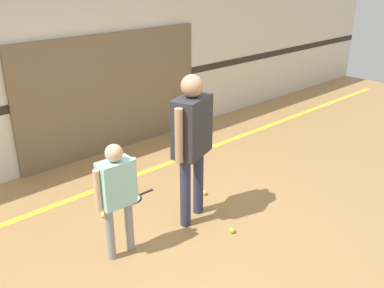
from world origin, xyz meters
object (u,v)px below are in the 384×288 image
at_px(tennis_ball_near_instructor, 232,230).
at_px(racket_spare_on_floor, 132,198).
at_px(tennis_ball_stray_right, 104,215).
at_px(tennis_ball_stray_left, 204,193).
at_px(person_instructor, 192,134).
at_px(person_student_left, 117,189).
at_px(tennis_ball_by_spare_racket, 128,189).

bearing_deg(tennis_ball_near_instructor, racket_spare_on_floor, 106.45).
bearing_deg(tennis_ball_stray_right, racket_spare_on_floor, 16.22).
bearing_deg(tennis_ball_stray_left, tennis_ball_stray_right, 161.99).
xyz_separation_m(person_instructor, person_student_left, (-1.01, -0.01, -0.31)).
bearing_deg(tennis_ball_stray_left, person_instructor, -148.41).
distance_m(person_student_left, tennis_ball_stray_right, 1.06).
xyz_separation_m(person_instructor, racket_spare_on_floor, (-0.28, 0.86, -1.07)).
bearing_deg(tennis_ball_stray_left, tennis_ball_by_spare_racket, 132.60).
height_order(person_student_left, tennis_ball_by_spare_racket, person_student_left).
bearing_deg(tennis_ball_stray_right, person_student_left, -106.94).
xyz_separation_m(racket_spare_on_floor, tennis_ball_near_instructor, (0.41, -1.40, 0.02)).
bearing_deg(tennis_ball_near_instructor, person_student_left, 155.28).
distance_m(tennis_ball_by_spare_racket, tennis_ball_stray_left, 1.03).
height_order(racket_spare_on_floor, tennis_ball_near_instructor, tennis_ball_near_instructor).
xyz_separation_m(tennis_ball_stray_left, tennis_ball_stray_right, (-1.27, 0.41, 0.00)).
bearing_deg(person_student_left, tennis_ball_by_spare_racket, 54.80).
relative_size(racket_spare_on_floor, tennis_ball_near_instructor, 7.74).
height_order(racket_spare_on_floor, tennis_ball_by_spare_racket, tennis_ball_by_spare_racket).
height_order(person_student_left, racket_spare_on_floor, person_student_left).
height_order(tennis_ball_near_instructor, tennis_ball_by_spare_racket, same).
distance_m(person_instructor, tennis_ball_by_spare_racket, 1.50).
distance_m(person_student_left, tennis_ball_by_spare_racket, 1.52).
relative_size(person_instructor, tennis_ball_by_spare_racket, 26.54).
relative_size(person_instructor, racket_spare_on_floor, 3.43).
xyz_separation_m(tennis_ball_near_instructor, tennis_ball_stray_left, (0.36, 0.83, 0.00)).
distance_m(racket_spare_on_floor, tennis_ball_stray_right, 0.53).
height_order(person_instructor, tennis_ball_by_spare_racket, person_instructor).
relative_size(person_instructor, tennis_ball_stray_right, 26.54).
bearing_deg(tennis_ball_stray_right, tennis_ball_stray_left, -18.01).
height_order(person_student_left, tennis_ball_near_instructor, person_student_left).
bearing_deg(tennis_ball_stray_left, person_student_left, -168.26).
relative_size(person_student_left, tennis_ball_near_instructor, 18.92).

